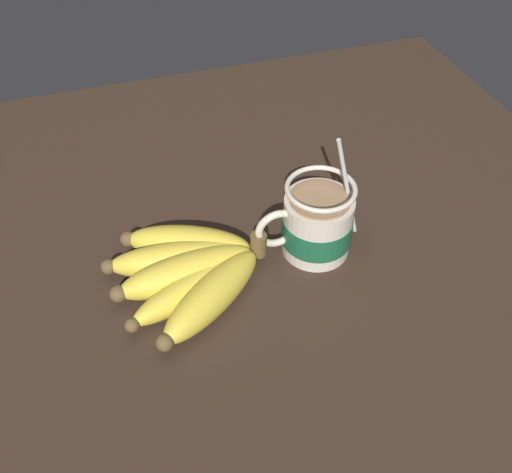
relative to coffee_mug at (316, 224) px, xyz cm
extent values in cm
cube|color=#332319|center=(8.88, 3.18, -5.48)|extent=(103.42, 103.42, 2.56)
cylinder|color=beige|center=(-0.14, 0.00, -0.24)|extent=(8.39, 8.39, 7.94)
cylinder|color=#195638|center=(-0.14, 0.00, -0.81)|extent=(8.59, 8.59, 3.40)
torus|color=beige|center=(4.99, 0.00, 0.65)|extent=(5.56, 0.90, 5.56)
cylinder|color=#997551|center=(-0.14, 0.00, 3.83)|extent=(7.19, 7.19, 0.40)
torus|color=beige|center=(-0.14, 0.00, 5.50)|extent=(8.39, 8.39, 0.60)
cylinder|color=silver|center=(-3.52, 0.00, 4.60)|extent=(4.32, 0.50, 14.74)
ellipsoid|color=silver|center=(-1.60, 0.00, -2.70)|extent=(3.00, 2.00, 0.80)
cylinder|color=brown|center=(7.37, 0.01, -1.25)|extent=(2.00, 2.00, 3.00)
ellipsoid|color=gold|center=(15.18, -3.43, -1.97)|extent=(15.58, 10.16, 4.47)
sphere|color=brown|center=(22.07, -6.46, -1.97)|extent=(2.01, 2.01, 2.01)
ellipsoid|color=gold|center=(16.65, -1.41, -2.09)|extent=(17.23, 6.72, 4.23)
sphere|color=brown|center=(24.95, -2.69, -2.09)|extent=(1.90, 1.90, 1.90)
ellipsoid|color=gold|center=(16.41, 1.01, -1.96)|extent=(16.58, 6.24, 4.49)
sphere|color=brown|center=(24.45, 1.90, -1.96)|extent=(2.02, 2.02, 2.02)
ellipsoid|color=gold|center=(15.99, 3.38, -2.35)|extent=(16.72, 9.46, 3.71)
sphere|color=brown|center=(23.68, 6.39, -2.35)|extent=(1.67, 1.67, 1.67)
ellipsoid|color=gold|center=(14.49, 5.26, -2.00)|extent=(15.25, 12.86, 4.42)
sphere|color=brown|center=(20.80, 9.91, -2.00)|extent=(1.99, 1.99, 1.99)
camera|label=1|loc=(22.36, 45.54, 47.17)|focal=40.00mm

